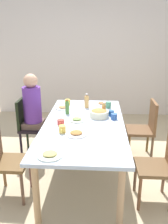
{
  "coord_description": "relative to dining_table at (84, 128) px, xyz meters",
  "views": [
    {
      "loc": [
        2.92,
        0.18,
        1.91
      ],
      "look_at": [
        0.0,
        0.0,
        0.9
      ],
      "focal_mm": 38.91,
      "sensor_mm": 36.0,
      "label": 1
    }
  ],
  "objects": [
    {
      "name": "chair_1",
      "position": [
        0.52,
        -0.9,
        -0.17
      ],
      "size": [
        0.4,
        0.4,
        0.9
      ],
      "color": "brown",
      "rests_on": "ground_plane"
    },
    {
      "name": "plate_1",
      "position": [
        -0.07,
        -0.1,
        0.09
      ],
      "size": [
        0.22,
        0.22,
        0.04
      ],
      "color": "silver",
      "rests_on": "dining_table"
    },
    {
      "name": "bowl_0",
      "position": [
        -0.24,
        0.19,
        0.13
      ],
      "size": [
        0.27,
        0.27,
        0.11
      ],
      "color": "beige",
      "rests_on": "dining_table"
    },
    {
      "name": "chair_3",
      "position": [
        -0.52,
        -0.9,
        -0.17
      ],
      "size": [
        0.4,
        0.4,
        0.9
      ],
      "color": "black",
      "rests_on": "ground_plane"
    },
    {
      "name": "bottle_0",
      "position": [
        -0.34,
        0.26,
        0.16
      ],
      "size": [
        0.06,
        0.06,
        0.18
      ],
      "color": "tan",
      "rests_on": "dining_table"
    },
    {
      "name": "cup_0",
      "position": [
        -0.75,
        -0.31,
        0.12
      ],
      "size": [
        0.12,
        0.08,
        0.1
      ],
      "color": "#DBC645",
      "rests_on": "dining_table"
    },
    {
      "name": "cup_1",
      "position": [
        0.33,
        -0.23,
        0.12
      ],
      "size": [
        0.12,
        0.08,
        0.09
      ],
      "color": "#EFC24F",
      "rests_on": "dining_table"
    },
    {
      "name": "cup_4",
      "position": [
        0.08,
        -0.29,
        0.11
      ],
      "size": [
        0.12,
        0.09,
        0.07
      ],
      "color": "#D1463C",
      "rests_on": "dining_table"
    },
    {
      "name": "bottle_2",
      "position": [
        -0.34,
        -0.26,
        0.17
      ],
      "size": [
        0.06,
        0.06,
        0.21
      ],
      "color": "#457534",
      "rests_on": "dining_table"
    },
    {
      "name": "bottle_1",
      "position": [
        -0.65,
        0.0,
        0.18
      ],
      "size": [
        0.07,
        0.07,
        0.22
      ],
      "color": "tan",
      "rests_on": "dining_table"
    },
    {
      "name": "chair_2",
      "position": [
        -0.52,
        0.9,
        -0.17
      ],
      "size": [
        0.4,
        0.4,
        0.9
      ],
      "color": "brown",
      "rests_on": "ground_plane"
    },
    {
      "name": "plate_0",
      "position": [
        -0.58,
        -0.36,
        0.09
      ],
      "size": [
        0.23,
        0.23,
        0.04
      ],
      "color": "white",
      "rests_on": "dining_table"
    },
    {
      "name": "chair_0",
      "position": [
        0.52,
        0.9,
        -0.17
      ],
      "size": [
        0.4,
        0.4,
        0.9
      ],
      "color": "brown",
      "rests_on": "ground_plane"
    },
    {
      "name": "plate_4",
      "position": [
        0.37,
        -0.07,
        0.09
      ],
      "size": [
        0.25,
        0.25,
        0.04
      ],
      "color": "white",
      "rests_on": "dining_table"
    },
    {
      "name": "person_3",
      "position": [
        -0.52,
        -0.81,
        0.08
      ],
      "size": [
        0.3,
        0.3,
        1.29
      ],
      "color": "brown",
      "rests_on": "ground_plane"
    },
    {
      "name": "wall_left",
      "position": [
        -2.59,
        0.0,
        0.62
      ],
      "size": [
        0.12,
        4.38,
        2.6
      ],
      "primitive_type": "cube",
      "color": "silver",
      "rests_on": "ground_plane"
    },
    {
      "name": "cup_3",
      "position": [
        -0.65,
        0.33,
        0.12
      ],
      "size": [
        0.12,
        0.08,
        0.09
      ],
      "color": "#4C8867",
      "rests_on": "dining_table"
    },
    {
      "name": "plate_3",
      "position": [
        0.88,
        -0.27,
        0.09
      ],
      "size": [
        0.25,
        0.25,
        0.04
      ],
      "color": "white",
      "rests_on": "dining_table"
    },
    {
      "name": "cup_5",
      "position": [
        -0.16,
        0.39,
        0.11
      ],
      "size": [
        0.12,
        0.09,
        0.08
      ],
      "color": "#335DA4",
      "rests_on": "dining_table"
    },
    {
      "name": "dining_table",
      "position": [
        0.0,
        0.0,
        0.0
      ],
      "size": [
        2.09,
        1.03,
        0.75
      ],
      "color": "silver",
      "rests_on": "ground_plane"
    },
    {
      "name": "plate_2",
      "position": [
        -0.82,
        0.24,
        0.09
      ],
      "size": [
        0.24,
        0.24,
        0.04
      ],
      "color": "silver",
      "rests_on": "dining_table"
    },
    {
      "name": "cup_2",
      "position": [
        -0.3,
        0.36,
        0.11
      ],
      "size": [
        0.11,
        0.08,
        0.08
      ],
      "color": "#2A5896",
      "rests_on": "dining_table"
    },
    {
      "name": "ground_plane",
      "position": [
        0.0,
        0.0,
        -0.68
      ],
      "size": [
        6.06,
        6.06,
        0.0
      ],
      "primitive_type": "plane",
      "color": "tan"
    }
  ]
}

